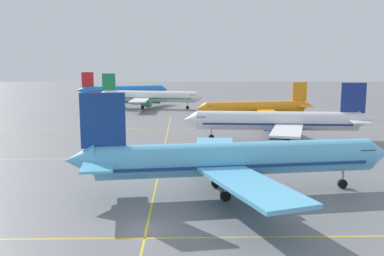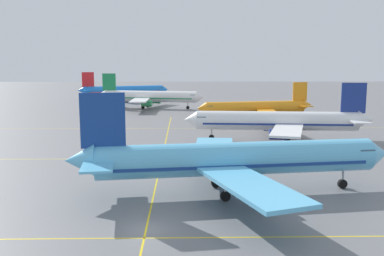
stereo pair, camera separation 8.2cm
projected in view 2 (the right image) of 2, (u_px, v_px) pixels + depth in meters
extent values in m
plane|color=slate|center=(146.00, 230.00, 40.85)|extent=(600.00, 600.00, 0.00)
cylinder|color=#5BB7E5|center=(238.00, 159.00, 51.49)|extent=(33.87, 8.30, 3.99)
cone|color=#5BB7E5|center=(377.00, 154.00, 54.16)|extent=(3.22, 4.23, 3.91)
cone|color=#5BB7E5|center=(80.00, 160.00, 48.71)|extent=(3.83, 4.20, 3.79)
cube|color=navy|center=(103.00, 121.00, 48.42)|extent=(5.05, 1.03, 6.31)
cube|color=#5BB7E5|center=(98.00, 166.00, 45.96)|extent=(4.04, 5.85, 0.25)
cube|color=#5BB7E5|center=(101.00, 154.00, 52.12)|extent=(4.04, 5.85, 0.25)
cube|color=#5BB7E5|center=(250.00, 185.00, 42.71)|extent=(10.40, 16.69, 0.42)
cube|color=#5BB7E5|center=(214.00, 149.00, 60.17)|extent=(6.71, 16.15, 0.42)
cylinder|color=#5BB7E5|center=(252.00, 188.00, 46.49)|extent=(3.83, 2.65, 2.21)
cylinder|color=#5BB7E5|center=(229.00, 164.00, 57.17)|extent=(3.83, 2.65, 2.21)
cube|color=#385166|center=(360.00, 150.00, 53.72)|extent=(2.35, 3.89, 0.74)
cube|color=navy|center=(238.00, 163.00, 51.57)|extent=(31.21, 7.99, 0.38)
cylinder|color=#99999E|center=(343.00, 175.00, 53.90)|extent=(0.29, 0.29, 1.73)
cylinder|color=black|center=(342.00, 184.00, 54.07)|extent=(1.21, 0.62, 1.16)
cylinder|color=#99999E|center=(225.00, 186.00, 48.91)|extent=(0.29, 0.29, 1.73)
cylinder|color=black|center=(225.00, 196.00, 49.09)|extent=(1.21, 0.62, 1.16)
cylinder|color=#99999E|center=(216.00, 174.00, 54.25)|extent=(0.29, 0.29, 1.73)
cylinder|color=black|center=(216.00, 183.00, 54.43)|extent=(1.21, 0.62, 1.16)
cylinder|color=white|center=(276.00, 121.00, 85.90)|extent=(32.06, 6.62, 3.78)
cone|color=white|center=(191.00, 120.00, 87.09)|extent=(2.91, 3.92, 3.71)
cone|color=white|center=(366.00, 120.00, 84.63)|extent=(3.49, 3.86, 3.59)
cube|color=navy|center=(354.00, 98.00, 84.15)|extent=(4.79, 0.78, 5.97)
cube|color=white|center=(350.00, 118.00, 87.72)|extent=(3.64, 5.44, 0.24)
cube|color=white|center=(360.00, 122.00, 81.83)|extent=(3.64, 5.44, 0.24)
cube|color=white|center=(276.00, 118.00, 94.26)|extent=(6.92, 15.44, 0.40)
cube|color=white|center=(287.00, 130.00, 77.59)|extent=(9.34, 15.79, 0.40)
cylinder|color=navy|center=(272.00, 126.00, 91.31)|extent=(3.56, 2.38, 2.09)
cylinder|color=navy|center=(278.00, 134.00, 81.11)|extent=(3.56, 2.38, 2.09)
cube|color=#385166|center=(202.00, 117.00, 86.85)|extent=(2.10, 3.63, 0.70)
cube|color=navy|center=(276.00, 123.00, 85.98)|extent=(29.52, 6.43, 0.36)
cylinder|color=#99999E|center=(212.00, 132.00, 87.17)|extent=(0.28, 0.28, 1.64)
cylinder|color=black|center=(212.00, 137.00, 87.34)|extent=(1.13, 0.54, 1.09)
cylinder|color=#99999E|center=(284.00, 131.00, 88.69)|extent=(0.28, 0.28, 1.64)
cylinder|color=black|center=(284.00, 136.00, 88.86)|extent=(1.13, 0.54, 1.09)
cylinder|color=#99999E|center=(288.00, 135.00, 83.59)|extent=(0.28, 0.28, 1.64)
cylinder|color=black|center=(287.00, 141.00, 83.76)|extent=(1.13, 0.54, 1.09)
cylinder|color=orange|center=(255.00, 107.00, 116.35)|extent=(27.79, 8.30, 3.28)
cone|color=orange|center=(201.00, 108.00, 113.35)|extent=(2.80, 3.58, 3.22)
cone|color=orange|center=(307.00, 105.00, 119.34)|extent=(3.29, 3.57, 3.12)
cube|color=orange|center=(300.00, 92.00, 118.32)|extent=(4.14, 1.07, 5.19)
cube|color=orange|center=(297.00, 104.00, 121.48)|extent=(3.54, 4.92, 0.21)
cube|color=orange|center=(305.00, 106.00, 116.47)|extent=(3.54, 4.92, 0.21)
cube|color=orange|center=(249.00, 106.00, 123.71)|extent=(9.12, 13.70, 0.35)
cube|color=orange|center=(268.00, 112.00, 109.49)|extent=(4.82, 13.07, 0.35)
cylinder|color=#333338|center=(249.00, 111.00, 120.91)|extent=(3.22, 2.32, 1.81)
cylinder|color=#333338|center=(260.00, 115.00, 112.22)|extent=(3.22, 2.32, 1.81)
cube|color=#385166|center=(209.00, 106.00, 113.68)|extent=(2.08, 3.26, 0.60)
cube|color=orange|center=(255.00, 109.00, 116.41)|extent=(25.62, 7.92, 0.31)
cylinder|color=#99999E|center=(215.00, 116.00, 114.42)|extent=(0.24, 0.24, 1.43)
cylinder|color=black|center=(215.00, 119.00, 114.57)|extent=(1.01, 0.56, 0.95)
cylinder|color=#99999E|center=(258.00, 114.00, 119.19)|extent=(0.24, 0.24, 1.43)
cylinder|color=black|center=(258.00, 117.00, 119.34)|extent=(1.01, 0.56, 0.95)
cylinder|color=#99999E|center=(264.00, 116.00, 114.84)|extent=(0.24, 0.24, 1.43)
cylinder|color=black|center=(264.00, 119.00, 114.99)|extent=(1.01, 0.56, 0.95)
cylinder|color=white|center=(151.00, 96.00, 145.74)|extent=(31.88, 10.75, 3.78)
cone|color=white|center=(200.00, 97.00, 142.29)|extent=(3.34, 4.19, 3.70)
cone|color=white|center=(102.00, 94.00, 149.18)|extent=(3.90, 4.21, 3.59)
cube|color=#197F47|center=(109.00, 82.00, 148.00)|extent=(4.74, 1.41, 5.97)
cube|color=white|center=(105.00, 95.00, 145.87)|extent=(4.25, 5.75, 0.24)
cube|color=white|center=(111.00, 94.00, 151.65)|extent=(4.25, 5.75, 0.24)
cube|color=white|center=(140.00, 100.00, 137.85)|extent=(5.38, 14.99, 0.40)
cube|color=white|center=(155.00, 96.00, 154.21)|extent=(10.96, 15.71, 0.40)
cylinder|color=#2D9956|center=(147.00, 103.00, 140.98)|extent=(3.76, 2.79, 2.09)
cylinder|color=#2D9956|center=(156.00, 101.00, 150.99)|extent=(3.76, 2.79, 2.09)
cube|color=#385166|center=(194.00, 95.00, 142.67)|extent=(2.52, 3.79, 0.70)
cube|color=#197F47|center=(151.00, 98.00, 145.81)|extent=(29.40, 10.22, 0.36)
cylinder|color=#99999E|center=(188.00, 104.00, 143.52)|extent=(0.28, 0.28, 1.64)
cylinder|color=black|center=(188.00, 107.00, 143.69)|extent=(1.17, 0.68, 1.09)
cylinder|color=#99999E|center=(143.00, 104.00, 144.01)|extent=(0.28, 0.28, 1.64)
cylinder|color=black|center=(143.00, 107.00, 144.18)|extent=(1.17, 0.68, 1.09)
cylinder|color=#99999E|center=(148.00, 103.00, 149.01)|extent=(0.28, 0.28, 1.64)
cylinder|color=black|center=(148.00, 106.00, 149.18)|extent=(1.17, 0.68, 1.09)
cylinder|color=blue|center=(125.00, 90.00, 176.34)|extent=(31.09, 13.24, 3.74)
cone|color=blue|center=(165.00, 89.00, 181.83)|extent=(3.56, 4.27, 3.66)
cone|color=blue|center=(82.00, 90.00, 170.70)|extent=(4.09, 4.35, 3.55)
cube|color=red|center=(88.00, 80.00, 170.87)|extent=(4.60, 1.79, 5.90)
cube|color=blue|center=(88.00, 91.00, 168.61)|extent=(4.57, 5.83, 0.24)
cube|color=blue|center=(86.00, 90.00, 174.12)|extent=(4.57, 5.83, 0.24)
cube|color=blue|center=(126.00, 93.00, 168.31)|extent=(11.79, 15.33, 0.39)
cube|color=blue|center=(119.00, 91.00, 183.92)|extent=(6.61, 15.20, 0.39)
cylinder|color=blue|center=(128.00, 96.00, 171.92)|extent=(3.82, 2.99, 2.06)
cylinder|color=blue|center=(123.00, 94.00, 181.47)|extent=(3.82, 2.99, 2.06)
cube|color=#385166|center=(160.00, 88.00, 181.02)|extent=(2.74, 3.82, 0.69)
cube|color=red|center=(125.00, 92.00, 176.42)|extent=(28.70, 12.50, 0.35)
cylinder|color=#99999E|center=(155.00, 95.00, 180.84)|extent=(0.28, 0.28, 1.62)
cylinder|color=black|center=(155.00, 98.00, 181.01)|extent=(1.17, 0.75, 1.08)
cylinder|color=#99999E|center=(121.00, 97.00, 173.69)|extent=(0.28, 0.28, 1.62)
cylinder|color=black|center=(122.00, 99.00, 173.86)|extent=(1.17, 0.75, 1.08)
cylinder|color=#99999E|center=(119.00, 96.00, 178.47)|extent=(0.28, 0.28, 1.62)
cylinder|color=black|center=(119.00, 98.00, 178.63)|extent=(1.17, 0.75, 1.08)
cube|color=yellow|center=(144.00, 238.00, 38.88)|extent=(143.05, 0.20, 0.01)
cube|color=yellow|center=(162.00, 158.00, 70.69)|extent=(143.05, 0.20, 0.01)
cube|color=yellow|center=(169.00, 128.00, 102.51)|extent=(143.05, 0.20, 0.01)
cube|color=yellow|center=(162.00, 158.00, 70.69)|extent=(0.20, 106.29, 0.01)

